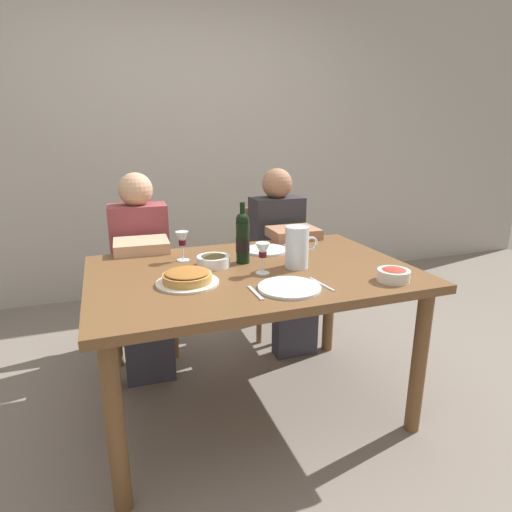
{
  "coord_description": "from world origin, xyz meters",
  "views": [
    {
      "loc": [
        -0.63,
        -1.81,
        1.39
      ],
      "look_at": [
        0.01,
        -0.03,
        0.83
      ],
      "focal_mm": 29.82,
      "sensor_mm": 36.0,
      "label": 1
    }
  ],
  "objects_px": {
    "wine_bottle": "(243,238)",
    "wine_glass_left_diner": "(182,240)",
    "diner_right": "(283,253)",
    "dining_table": "(252,287)",
    "olive_bowl": "(213,260)",
    "diner_left": "(142,267)",
    "dinner_plate_left_setting": "(266,250)",
    "water_pitcher": "(297,250)",
    "wine_glass_right_diner": "(263,252)",
    "chair_left": "(141,274)",
    "chair_right": "(270,261)",
    "dinner_plate_right_setting": "(289,288)",
    "baked_tart": "(187,278)",
    "salad_bowl": "(394,274)"
  },
  "relations": [
    {
      "from": "dining_table",
      "to": "wine_bottle",
      "type": "bearing_deg",
      "value": 94.28
    },
    {
      "from": "wine_glass_left_diner",
      "to": "chair_left",
      "type": "height_order",
      "value": "wine_glass_left_diner"
    },
    {
      "from": "dining_table",
      "to": "diner_left",
      "type": "distance_m",
      "value": 0.81
    },
    {
      "from": "chair_right",
      "to": "diner_right",
      "type": "height_order",
      "value": "diner_right"
    },
    {
      "from": "diner_left",
      "to": "diner_right",
      "type": "distance_m",
      "value": 0.9
    },
    {
      "from": "diner_left",
      "to": "chair_right",
      "type": "relative_size",
      "value": 1.33
    },
    {
      "from": "salad_bowl",
      "to": "chair_right",
      "type": "distance_m",
      "value": 1.31
    },
    {
      "from": "wine_bottle",
      "to": "diner_right",
      "type": "bearing_deg",
      "value": 50.54
    },
    {
      "from": "chair_left",
      "to": "diner_left",
      "type": "relative_size",
      "value": 0.75
    },
    {
      "from": "dining_table",
      "to": "olive_bowl",
      "type": "height_order",
      "value": "olive_bowl"
    },
    {
      "from": "olive_bowl",
      "to": "chair_left",
      "type": "bearing_deg",
      "value": 109.68
    },
    {
      "from": "wine_bottle",
      "to": "diner_right",
      "type": "distance_m",
      "value": 0.77
    },
    {
      "from": "dinner_plate_left_setting",
      "to": "wine_glass_left_diner",
      "type": "bearing_deg",
      "value": -177.28
    },
    {
      "from": "wine_glass_left_diner",
      "to": "chair_right",
      "type": "xyz_separation_m",
      "value": [
        0.73,
        0.65,
        -0.37
      ]
    },
    {
      "from": "dinner_plate_left_setting",
      "to": "chair_right",
      "type": "distance_m",
      "value": 0.74
    },
    {
      "from": "wine_glass_left_diner",
      "to": "chair_left",
      "type": "distance_m",
      "value": 0.77
    },
    {
      "from": "wine_glass_right_diner",
      "to": "dinner_plate_left_setting",
      "type": "bearing_deg",
      "value": 66.37
    },
    {
      "from": "wine_glass_right_diner",
      "to": "diner_left",
      "type": "relative_size",
      "value": 0.13
    },
    {
      "from": "baked_tart",
      "to": "water_pitcher",
      "type": "bearing_deg",
      "value": 5.54
    },
    {
      "from": "wine_glass_right_diner",
      "to": "chair_right",
      "type": "relative_size",
      "value": 0.17
    },
    {
      "from": "water_pitcher",
      "to": "wine_glass_left_diner",
      "type": "relative_size",
      "value": 1.33
    },
    {
      "from": "salad_bowl",
      "to": "olive_bowl",
      "type": "xyz_separation_m",
      "value": [
        -0.69,
        0.47,
        -0.0
      ]
    },
    {
      "from": "dinner_plate_right_setting",
      "to": "diner_right",
      "type": "distance_m",
      "value": 1.06
    },
    {
      "from": "baked_tart",
      "to": "salad_bowl",
      "type": "bearing_deg",
      "value": -17.57
    },
    {
      "from": "dinner_plate_left_setting",
      "to": "diner_left",
      "type": "height_order",
      "value": "diner_left"
    },
    {
      "from": "olive_bowl",
      "to": "wine_glass_right_diner",
      "type": "bearing_deg",
      "value": -45.07
    },
    {
      "from": "wine_glass_left_diner",
      "to": "diner_left",
      "type": "relative_size",
      "value": 0.13
    },
    {
      "from": "chair_left",
      "to": "dinner_plate_right_setting",
      "type": "bearing_deg",
      "value": 115.12
    },
    {
      "from": "wine_glass_right_diner",
      "to": "dinner_plate_left_setting",
      "type": "height_order",
      "value": "wine_glass_right_diner"
    },
    {
      "from": "wine_bottle",
      "to": "dinner_plate_left_setting",
      "type": "relative_size",
      "value": 1.28
    },
    {
      "from": "water_pitcher",
      "to": "wine_glass_right_diner",
      "type": "distance_m",
      "value": 0.19
    },
    {
      "from": "chair_right",
      "to": "diner_right",
      "type": "distance_m",
      "value": 0.26
    },
    {
      "from": "dining_table",
      "to": "dinner_plate_right_setting",
      "type": "bearing_deg",
      "value": -79.09
    },
    {
      "from": "dining_table",
      "to": "water_pitcher",
      "type": "bearing_deg",
      "value": -11.36
    },
    {
      "from": "salad_bowl",
      "to": "dinner_plate_left_setting",
      "type": "xyz_separation_m",
      "value": [
        -0.35,
        0.64,
        -0.03
      ]
    },
    {
      "from": "water_pitcher",
      "to": "diner_left",
      "type": "xyz_separation_m",
      "value": [
        -0.67,
        0.72,
        -0.23
      ]
    },
    {
      "from": "olive_bowl",
      "to": "baked_tart",
      "type": "bearing_deg",
      "value": -129.08
    },
    {
      "from": "dinner_plate_right_setting",
      "to": "wine_bottle",
      "type": "bearing_deg",
      "value": 99.1
    },
    {
      "from": "wine_glass_left_diner",
      "to": "diner_right",
      "type": "bearing_deg",
      "value": 29.72
    },
    {
      "from": "wine_bottle",
      "to": "diner_right",
      "type": "relative_size",
      "value": 0.26
    },
    {
      "from": "dining_table",
      "to": "wine_glass_right_diner",
      "type": "distance_m",
      "value": 0.21
    },
    {
      "from": "dining_table",
      "to": "olive_bowl",
      "type": "relative_size",
      "value": 9.35
    },
    {
      "from": "baked_tart",
      "to": "chair_left",
      "type": "bearing_deg",
      "value": 96.78
    },
    {
      "from": "water_pitcher",
      "to": "diner_left",
      "type": "distance_m",
      "value": 1.01
    },
    {
      "from": "wine_bottle",
      "to": "wine_glass_left_diner",
      "type": "xyz_separation_m",
      "value": [
        -0.27,
        0.14,
        -0.02
      ]
    },
    {
      "from": "wine_bottle",
      "to": "dinner_plate_right_setting",
      "type": "xyz_separation_m",
      "value": [
        0.07,
        -0.42,
        -0.12
      ]
    },
    {
      "from": "dining_table",
      "to": "diner_right",
      "type": "xyz_separation_m",
      "value": [
        0.45,
        0.67,
        -0.05
      ]
    },
    {
      "from": "water_pitcher",
      "to": "wine_bottle",
      "type": "bearing_deg",
      "value": 144.35
    },
    {
      "from": "wine_bottle",
      "to": "dinner_plate_left_setting",
      "type": "xyz_separation_m",
      "value": [
        0.19,
        0.16,
        -0.12
      ]
    },
    {
      "from": "wine_bottle",
      "to": "wine_glass_left_diner",
      "type": "distance_m",
      "value": 0.31
    }
  ]
}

